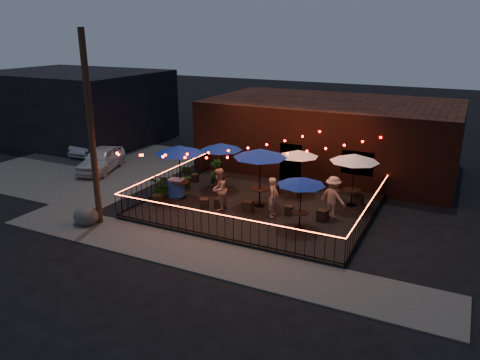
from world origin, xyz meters
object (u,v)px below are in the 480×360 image
(cafe_table_3, at_px, (298,154))
(cafe_table_4, at_px, (301,182))
(cafe_table_5, at_px, (355,159))
(boulder, at_px, (86,216))
(cafe_table_1, at_px, (221,147))
(cooler, at_px, (176,188))
(cafe_table_0, at_px, (179,150))
(utility_pole, at_px, (91,131))
(cafe_table_2, at_px, (260,154))

(cafe_table_3, height_order, cafe_table_4, cafe_table_3)
(cafe_table_3, relative_size, cafe_table_5, 0.97)
(cafe_table_4, bearing_deg, boulder, -157.59)
(cafe_table_1, relative_size, cooler, 3.07)
(cafe_table_5, bearing_deg, cafe_table_4, -110.49)
(cafe_table_0, height_order, cafe_table_1, cafe_table_0)
(cafe_table_3, bearing_deg, boulder, -132.09)
(cafe_table_3, xyz_separation_m, cafe_table_4, (1.57, -4.03, -0.02))
(utility_pole, xyz_separation_m, cooler, (1.35, 3.86, -3.38))
(cafe_table_0, relative_size, cafe_table_5, 1.13)
(cafe_table_1, bearing_deg, cafe_table_0, -116.04)
(cafe_table_1, bearing_deg, cafe_table_4, -29.36)
(cafe_table_1, xyz_separation_m, boulder, (-3.05, -6.38, -1.91))
(cafe_table_4, xyz_separation_m, cafe_table_5, (1.29, 3.45, 0.27))
(utility_pole, xyz_separation_m, cafe_table_3, (6.34, 7.08, -1.86))
(cafe_table_0, height_order, cooler, cafe_table_0)
(cafe_table_5, bearing_deg, cafe_table_3, 168.50)
(utility_pole, xyz_separation_m, cafe_table_4, (7.91, 3.05, -1.88))
(utility_pole, distance_m, cooler, 5.31)
(utility_pole, height_order, cafe_table_2, utility_pole)
(cafe_table_0, bearing_deg, cafe_table_3, 34.31)
(cafe_table_4, bearing_deg, cooler, 172.97)
(cafe_table_5, bearing_deg, cafe_table_1, -175.68)
(utility_pole, relative_size, cafe_table_5, 3.20)
(cooler, height_order, boulder, cooler)
(cafe_table_5, bearing_deg, utility_pole, -144.76)
(utility_pole, bearing_deg, boulder, -136.45)
(cooler, bearing_deg, cafe_table_0, -12.93)
(cafe_table_2, bearing_deg, cafe_table_4, -31.31)
(utility_pole, xyz_separation_m, cafe_table_5, (9.20, 6.50, -1.61))
(cafe_table_4, xyz_separation_m, cooler, (-6.56, 0.81, -1.50))
(cafe_table_2, xyz_separation_m, cooler, (-4.09, -0.70, -2.01))
(cafe_table_4, bearing_deg, utility_pole, -158.92)
(utility_pole, bearing_deg, cooler, 70.74)
(cafe_table_1, height_order, cafe_table_3, cafe_table_1)
(utility_pole, height_order, cafe_table_3, utility_pole)
(cafe_table_0, bearing_deg, boulder, -115.28)
(cafe_table_2, height_order, cafe_table_4, cafe_table_2)
(cafe_table_1, distance_m, cafe_table_2, 3.15)
(cafe_table_3, height_order, cafe_table_5, cafe_table_5)
(utility_pole, distance_m, cafe_table_2, 7.23)
(cafe_table_5, distance_m, boulder, 11.97)
(cafe_table_1, xyz_separation_m, cafe_table_5, (6.54, 0.49, 0.09))
(utility_pole, height_order, cooler, utility_pole)
(cafe_table_0, distance_m, cafe_table_4, 6.37)
(cafe_table_4, height_order, cooler, cafe_table_4)
(cooler, relative_size, boulder, 0.91)
(cafe_table_1, bearing_deg, cooler, -121.33)
(cafe_table_4, bearing_deg, cafe_table_2, 148.69)
(cafe_table_3, xyz_separation_m, boulder, (-6.74, -7.46, -1.74))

